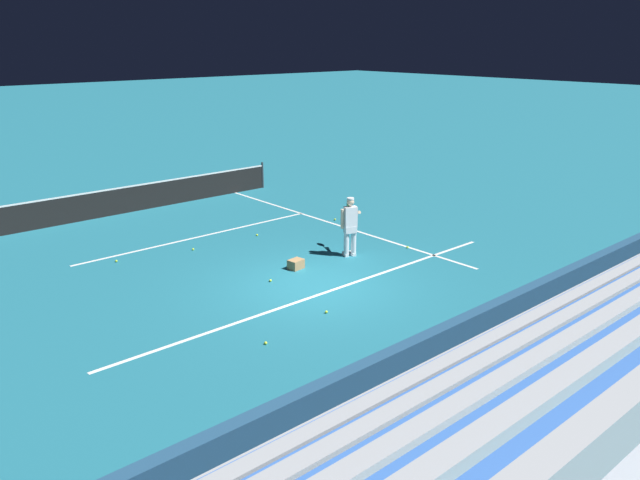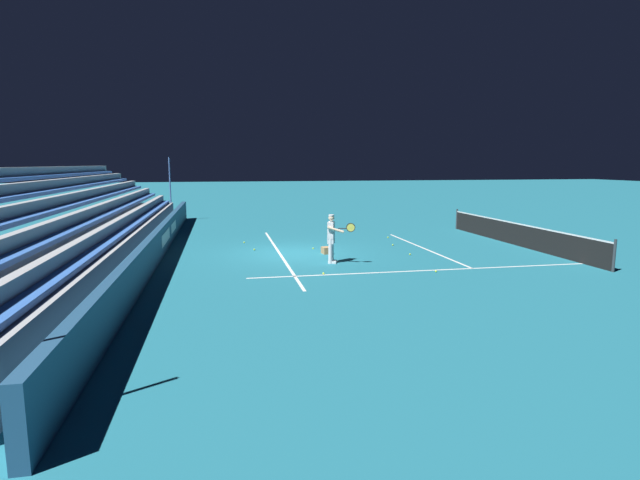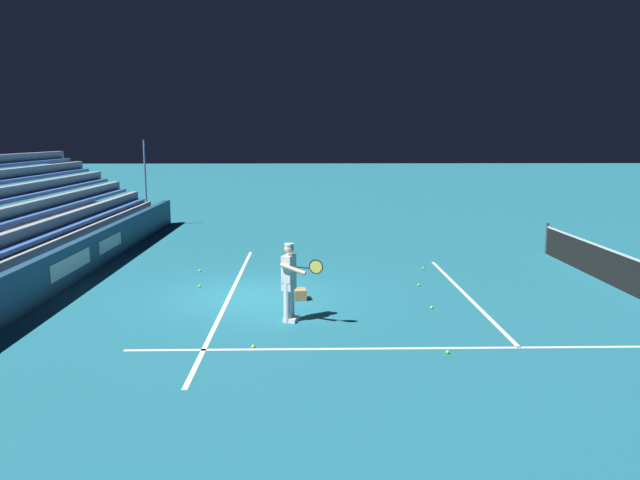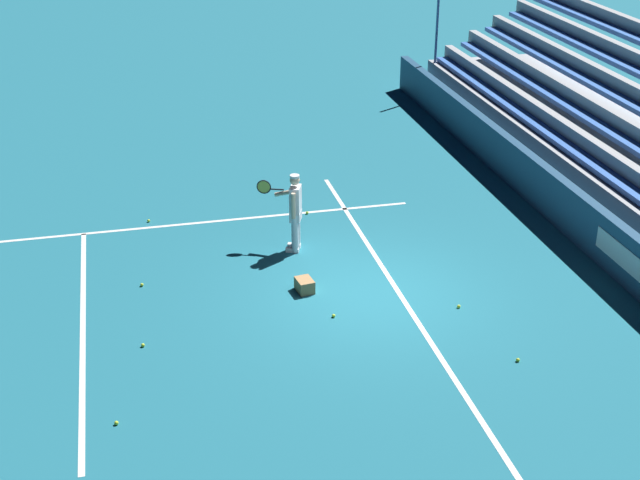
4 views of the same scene
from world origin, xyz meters
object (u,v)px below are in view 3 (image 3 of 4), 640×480
object	(u,v)px
tennis_net	(629,274)
tennis_ball_far_left	(432,307)
tennis_ball_on_baseline	(253,346)
tennis_ball_near_player	(423,268)
tennis_ball_far_right	(199,286)
tennis_ball_toward_net	(288,288)
tennis_ball_stray_back	(419,285)
ball_box_cardboard	(300,294)
tennis_ball_midcourt	(200,271)
tennis_player	(290,281)
tennis_ball_by_box	(447,352)

from	to	relation	value
tennis_net	tennis_ball_far_left	bearing A→B (deg)	-75.63
tennis_ball_on_baseline	tennis_ball_near_player	distance (m)	8.38
tennis_ball_near_player	tennis_net	distance (m)	5.61
tennis_ball_near_player	tennis_ball_far_right	bearing A→B (deg)	-71.52
tennis_ball_toward_net	tennis_ball_on_baseline	bearing A→B (deg)	-6.53
tennis_ball_far_right	tennis_ball_toward_net	xyz separation A→B (m)	(0.21, 2.39, 0.00)
tennis_ball_on_baseline	tennis_ball_stray_back	world-z (taller)	same
ball_box_cardboard	tennis_ball_stray_back	xyz separation A→B (m)	(-1.31, 3.19, -0.10)
tennis_ball_midcourt	tennis_ball_near_player	bearing A→B (deg)	91.68
tennis_player	tennis_ball_on_baseline	size ratio (longest dim) A/B	25.98
tennis_player	tennis_ball_midcourt	bearing A→B (deg)	-150.94
tennis_ball_toward_net	tennis_ball_midcourt	bearing A→B (deg)	-128.51
tennis_player	tennis_ball_stray_back	bearing A→B (deg)	132.98
tennis_ball_stray_back	tennis_ball_far_right	world-z (taller)	same
tennis_ball_midcourt	tennis_ball_by_box	bearing A→B (deg)	38.68
tennis_ball_midcourt	tennis_ball_by_box	distance (m)	9.27
tennis_player	tennis_ball_far_right	size ratio (longest dim) A/B	25.98
tennis_ball_stray_back	tennis_ball_far_right	bearing A→B (deg)	-89.95
tennis_player	tennis_ball_by_box	size ratio (longest dim) A/B	25.98
tennis_player	tennis_ball_near_player	size ratio (longest dim) A/B	25.98
tennis_player	tennis_ball_toward_net	world-z (taller)	tennis_player
tennis_ball_on_baseline	tennis_ball_toward_net	world-z (taller)	same
tennis_ball_on_baseline	tennis_net	distance (m)	10.12
tennis_ball_stray_back	tennis_ball_far_right	size ratio (longest dim) A/B	1.00
tennis_ball_far_left	tennis_ball_by_box	world-z (taller)	same
tennis_player	tennis_ball_toward_net	distance (m)	3.06
tennis_ball_toward_net	tennis_net	bearing A→B (deg)	85.67
tennis_ball_stray_back	tennis_ball_far_left	distance (m)	2.24
tennis_ball_far_left	tennis_ball_toward_net	world-z (taller)	same
tennis_player	tennis_ball_on_baseline	bearing A→B (deg)	-20.60
ball_box_cardboard	tennis_ball_near_player	distance (m)	5.06
tennis_ball_on_baseline	tennis_ball_midcourt	bearing A→B (deg)	-162.42
tennis_ball_on_baseline	tennis_net	xyz separation A→B (m)	(-4.03, 9.27, 0.46)
tennis_ball_stray_back	tennis_ball_near_player	distance (m)	2.20
tennis_ball_far_right	tennis_ball_near_player	xyz separation A→B (m)	(-2.14, 6.40, 0.00)
ball_box_cardboard	tennis_ball_far_right	bearing A→B (deg)	-115.82
tennis_ball_far_right	tennis_net	distance (m)	11.16
tennis_ball_by_box	tennis_net	size ratio (longest dim) A/B	0.01
tennis_ball_midcourt	tennis_ball_far_right	bearing A→B (deg)	9.26
tennis_ball_stray_back	tennis_ball_far_left	size ratio (longest dim) A/B	1.00
tennis_ball_by_box	tennis_ball_far_right	bearing A→B (deg)	-134.02
tennis_ball_on_baseline	tennis_ball_stray_back	bearing A→B (deg)	140.53
tennis_ball_far_right	tennis_ball_toward_net	distance (m)	2.40
tennis_ball_far_right	tennis_ball_on_baseline	bearing A→B (deg)	20.70
tennis_ball_near_player	tennis_net	xyz separation A→B (m)	(3.01, 4.72, 0.46)
tennis_ball_far_right	tennis_ball_by_box	distance (m)	7.62
tennis_ball_midcourt	tennis_ball_near_player	size ratio (longest dim) A/B	1.00
tennis_ball_far_left	tennis_ball_toward_net	distance (m)	3.96
tennis_ball_far_left	tennis_net	bearing A→B (deg)	104.37
tennis_ball_stray_back	tennis_ball_midcourt	bearing A→B (deg)	-107.35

